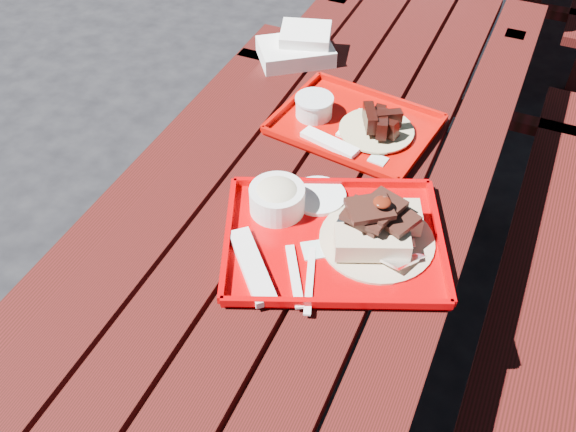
% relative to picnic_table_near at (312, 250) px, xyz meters
% --- Properties ---
extents(ground, '(60.00, 60.00, 0.00)m').
position_rel_picnic_table_near_xyz_m(ground, '(0.00, 0.00, -0.56)').
color(ground, black).
rests_on(ground, ground).
extents(picnic_table_near, '(1.41, 2.40, 0.75)m').
position_rel_picnic_table_near_xyz_m(picnic_table_near, '(0.00, 0.00, 0.00)').
color(picnic_table_near, '#3A0B0B').
rests_on(picnic_table_near, ground).
extents(near_tray, '(0.57, 0.51, 0.15)m').
position_rel_picnic_table_near_xyz_m(near_tray, '(0.09, -0.10, 0.23)').
color(near_tray, '#BD0003').
rests_on(near_tray, picnic_table_near).
extents(far_tray, '(0.43, 0.36, 0.07)m').
position_rel_picnic_table_near_xyz_m(far_tray, '(-0.01, 0.28, 0.21)').
color(far_tray, '#B20803').
rests_on(far_tray, picnic_table_near).
extents(white_cloth, '(0.26, 0.25, 0.09)m').
position_rel_picnic_table_near_xyz_m(white_cloth, '(-0.28, 0.55, 0.23)').
color(white_cloth, white).
rests_on(white_cloth, picnic_table_near).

